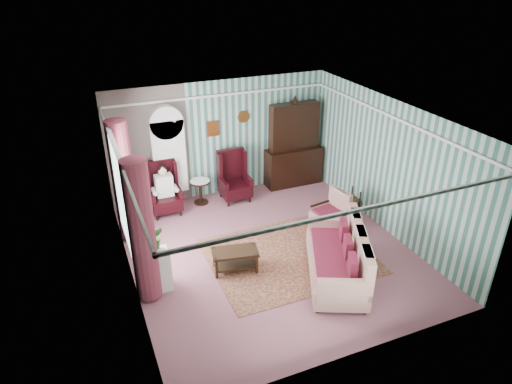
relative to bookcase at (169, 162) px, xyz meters
name	(u,v)px	position (x,y,z in m)	size (l,w,h in m)	color
floor	(270,252)	(1.35, -2.84, -1.12)	(6.00, 6.00, 0.00)	#884F5E
room_shell	(237,164)	(0.73, -2.66, 0.89)	(5.53, 6.02, 2.91)	#38665E
bookcase	(169,162)	(0.00, 0.00, 0.00)	(0.80, 0.28, 2.24)	white
dresser_hutch	(294,142)	(3.25, -0.12, 0.06)	(1.50, 0.56, 2.36)	black
wingback_left	(164,189)	(-0.25, -0.39, -0.50)	(0.76, 0.80, 1.25)	black
wingback_right	(235,177)	(1.50, -0.39, -0.50)	(0.76, 0.80, 1.25)	black
seated_woman	(165,190)	(-0.25, -0.39, -0.53)	(0.44, 0.40, 1.18)	beige
round_side_table	(201,192)	(0.65, -0.24, -0.82)	(0.50, 0.50, 0.60)	black
nest_table	(348,200)	(3.82, -1.94, -0.85)	(0.45, 0.38, 0.54)	black
plant_stand	(155,271)	(-1.05, -3.14, -0.72)	(0.55, 0.35, 0.80)	white
rug	(289,256)	(1.65, -3.14, -1.11)	(3.20, 2.60, 0.01)	#491820
sofa	(336,256)	(2.13, -4.12, -0.62)	(2.16, 1.09, 1.00)	beige
floral_armchair	(330,211)	(2.95, -2.51, -0.67)	(0.73, 0.82, 0.89)	beige
coffee_table	(235,260)	(0.48, -3.15, -0.90)	(0.88, 0.46, 0.45)	black
potted_plant_a	(149,246)	(-1.10, -3.21, -0.12)	(0.35, 0.31, 0.39)	#204E18
potted_plant_b	(156,238)	(-0.94, -3.02, -0.11)	(0.24, 0.19, 0.43)	#255119
potted_plant_c	(149,244)	(-1.09, -3.10, -0.14)	(0.20, 0.20, 0.35)	#204917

